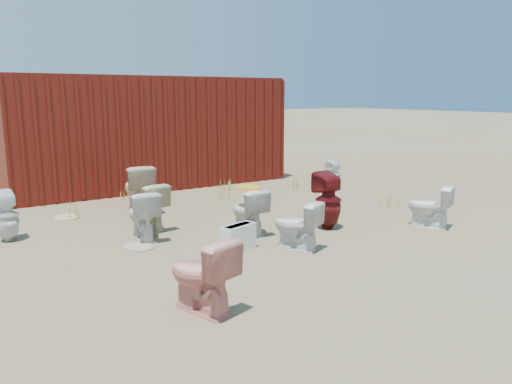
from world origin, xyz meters
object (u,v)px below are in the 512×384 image
toilet_front_e (430,206)px  toilet_back_e (334,175)px  toilet_front_a (142,215)px  toilet_back_yellowlid (248,211)px  toilet_front_maroon (328,201)px  toilet_front_pink (201,275)px  toilet_front_c (297,225)px  toilet_back_beige_right (148,206)px  toilet_back_a (6,216)px  toilet_back_beige_left (138,189)px  shipping_container (145,131)px  loose_tank (238,238)px

toilet_front_e → toilet_back_e: 3.23m
toilet_front_a → toilet_back_yellowlid: size_ratio=1.03×
toilet_back_e → toilet_front_maroon: bearing=54.2°
toilet_front_pink → toilet_front_c: size_ratio=1.12×
toilet_front_e → toilet_back_beige_right: bearing=-56.2°
toilet_front_pink → toilet_front_e: toilet_front_pink is taller
toilet_front_a → toilet_front_e: bearing=162.2°
toilet_front_e → toilet_back_e: (0.85, 3.12, -0.01)m
toilet_back_a → toilet_back_beige_left: size_ratio=0.86×
toilet_front_a → toilet_back_yellowlid: (1.39, -0.59, -0.01)m
toilet_front_maroon → toilet_back_a: (-4.19, 1.98, -0.08)m
shipping_container → toilet_front_pink: shipping_container is taller
shipping_container → toilet_back_yellowlid: shipping_container is taller
toilet_back_beige_right → toilet_back_e: toilet_back_beige_right is taller
toilet_back_a → loose_tank: size_ratio=1.44×
toilet_front_a → toilet_back_a: (-1.62, 0.97, 0.01)m
toilet_front_maroon → toilet_back_yellowlid: size_ratio=1.27×
toilet_back_beige_left → toilet_back_beige_right: size_ratio=1.16×
toilet_front_c → toilet_back_beige_right: bearing=-81.4°
toilet_front_pink → toilet_back_e: size_ratio=1.14×
toilet_back_a → loose_tank: 3.29m
toilet_back_beige_left → toilet_back_yellowlid: size_ratio=1.22×
toilet_front_pink → toilet_back_beige_right: 3.13m
toilet_back_a → toilet_back_yellowlid: toilet_back_a is taller
toilet_front_c → toilet_back_e: toilet_front_c is taller
toilet_front_c → toilet_back_a: toilet_back_a is taller
toilet_front_a → toilet_back_a: toilet_back_a is taller
toilet_front_c → toilet_back_e: size_ratio=1.02×
toilet_back_a → toilet_back_beige_right: 1.95m
toilet_front_maroon → toilet_back_a: 4.63m
toilet_back_yellowlid → loose_tank: size_ratio=1.37×
toilet_front_a → shipping_container: bearing=-105.2°
shipping_container → toilet_back_beige_left: bearing=-114.0°
shipping_container → toilet_back_beige_left: 3.00m
toilet_front_pink → toilet_front_e: bearing=174.1°
toilet_back_beige_right → toilet_back_e: size_ratio=1.12×
toilet_front_pink → toilet_back_a: (-1.21, 3.57, -0.01)m
shipping_container → toilet_front_a: size_ratio=8.46×
toilet_back_a → toilet_back_beige_right: bearing=156.7°
toilet_back_beige_left → toilet_front_a: bearing=78.7°
toilet_front_pink → toilet_front_c: 2.21m
shipping_container → toilet_back_yellowlid: bearing=-93.8°
shipping_container → toilet_front_e: shipping_container is taller
toilet_back_a → toilet_back_beige_right: size_ratio=1.00×
shipping_container → toilet_back_e: (3.08, -2.98, -0.88)m
toilet_back_e → loose_tank: bearing=40.4°
toilet_front_pink → loose_tank: (1.26, 1.41, -0.19)m
toilet_back_e → loose_tank: (-3.94, -2.51, -0.15)m
toilet_front_pink → toilet_front_c: bearing=-168.2°
toilet_front_maroon → toilet_back_e: (2.23, 2.33, -0.11)m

